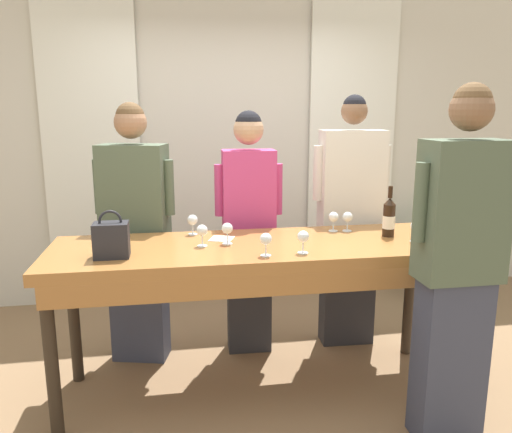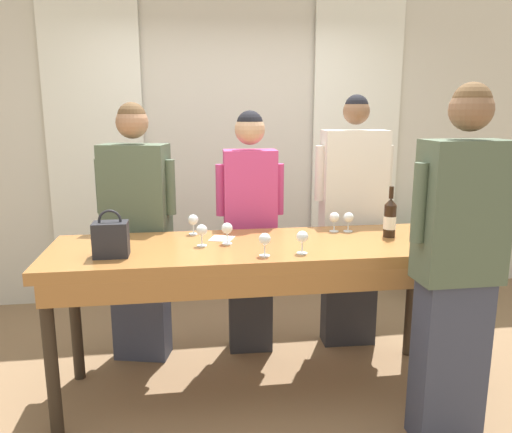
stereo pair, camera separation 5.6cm
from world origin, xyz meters
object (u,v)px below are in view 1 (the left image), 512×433
at_px(wine_glass_back_right, 334,218).
at_px(guest_cream_sweater, 350,221).
at_px(potted_plant, 427,253).
at_px(handbag, 111,239).
at_px(wine_glass_center_mid, 227,229).
at_px(wine_glass_center_left, 347,218).
at_px(wine_glass_center_right, 433,228).
at_px(wine_bottle, 389,218).
at_px(wine_glass_back_left, 303,237).
at_px(wine_glass_front_mid, 416,227).
at_px(host_pouring, 458,265).
at_px(wine_glass_front_left, 265,240).
at_px(wine_glass_back_mid, 202,231).
at_px(guest_olive_jacket, 136,232).
at_px(wine_glass_front_right, 193,221).
at_px(tasting_bar, 259,260).
at_px(guest_pink_top, 249,228).

bearing_deg(wine_glass_back_right, guest_cream_sweater, 54.62).
bearing_deg(potted_plant, handbag, -151.15).
distance_m(wine_glass_center_mid, wine_glass_back_right, 0.75).
relative_size(wine_glass_center_left, wine_glass_center_right, 1.00).
height_order(wine_bottle, wine_glass_center_right, wine_bottle).
bearing_deg(wine_glass_back_right, wine_glass_back_left, -125.02).
distance_m(wine_glass_front_mid, host_pouring, 0.51).
distance_m(wine_glass_front_left, wine_glass_center_right, 1.05).
bearing_deg(host_pouring, wine_glass_back_left, 152.38).
relative_size(wine_glass_front_left, wine_glass_center_mid, 1.00).
bearing_deg(wine_glass_center_mid, wine_glass_center_left, 13.31).
distance_m(wine_glass_center_mid, wine_glass_back_mid, 0.15).
bearing_deg(wine_glass_center_right, wine_glass_back_left, -173.28).
bearing_deg(wine_glass_front_left, wine_glass_center_right, 6.32).
xyz_separation_m(wine_bottle, guest_olive_jacket, (-1.59, 0.51, -0.16)).
xyz_separation_m(handbag, wine_glass_front_right, (0.45, 0.43, -0.01)).
bearing_deg(wine_glass_back_mid, potted_plant, 31.43).
relative_size(wine_glass_front_right, guest_olive_jacket, 0.07).
distance_m(wine_glass_front_left, wine_glass_back_left, 0.22).
xyz_separation_m(handbag, host_pouring, (1.75, -0.47, -0.09)).
bearing_deg(guest_cream_sweater, host_pouring, -82.74).
relative_size(wine_glass_back_mid, host_pouring, 0.07).
relative_size(wine_glass_center_right, wine_glass_back_mid, 1.00).
distance_m(wine_glass_front_left, guest_olive_jacket, 1.11).
distance_m(wine_glass_front_left, wine_glass_back_right, 0.73).
xyz_separation_m(wine_glass_front_mid, wine_glass_back_left, (-0.73, -0.13, 0.00)).
bearing_deg(tasting_bar, wine_glass_center_left, 20.62).
bearing_deg(wine_glass_center_mid, handbag, -165.63).
bearing_deg(wine_glass_front_mid, tasting_bar, 174.90).
height_order(wine_glass_center_mid, guest_pink_top, guest_pink_top).
xyz_separation_m(wine_glass_front_left, wine_glass_back_right, (0.54, 0.48, 0.00)).
bearing_deg(guest_cream_sweater, wine_glass_back_mid, -153.17).
xyz_separation_m(wine_bottle, potted_plant, (0.98, 1.27, -0.65)).
height_order(wine_glass_back_right, guest_pink_top, guest_pink_top).
bearing_deg(potted_plant, wine_glass_back_right, -139.65).
distance_m(wine_glass_center_right, guest_olive_jacket, 1.92).
xyz_separation_m(tasting_bar, wine_glass_back_mid, (-0.33, 0.02, 0.18)).
relative_size(wine_glass_front_left, guest_cream_sweater, 0.07).
relative_size(wine_glass_front_mid, wine_glass_center_right, 1.00).
distance_m(wine_glass_back_right, potted_plant, 1.79).
height_order(tasting_bar, handbag, handbag).
bearing_deg(guest_cream_sweater, wine_glass_back_left, -125.17).
relative_size(wine_glass_back_left, guest_pink_top, 0.07).
xyz_separation_m(wine_glass_front_left, guest_olive_jacket, (-0.74, 0.82, -0.13)).
bearing_deg(wine_glass_back_left, wine_glass_front_left, -175.21).
relative_size(wine_glass_center_left, wine_glass_center_mid, 1.00).
bearing_deg(wine_glass_front_mid, wine_glass_back_right, 140.60).
bearing_deg(host_pouring, wine_glass_center_mid, 150.21).
height_order(wine_bottle, wine_glass_back_mid, wine_bottle).
xyz_separation_m(wine_glass_front_right, guest_cream_sweater, (1.15, 0.27, -0.11)).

